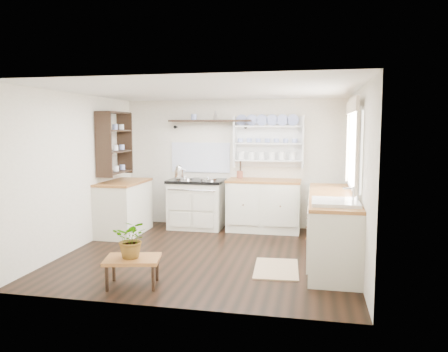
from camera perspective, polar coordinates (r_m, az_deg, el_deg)
The scene contains 19 objects.
floor at distance 6.34m, azimuth -1.97°, elevation -10.15°, with size 4.00×3.80×0.01m, color black.
wall_back at distance 7.96m, azimuth 1.20°, elevation 1.66°, with size 4.00×0.02×2.30m, color beige.
wall_right at distance 5.97m, azimuth 17.00°, elevation -0.17°, with size 0.02×3.80×2.30m, color beige.
wall_left at distance 6.86m, azimuth -18.47°, elevation 0.59°, with size 0.02×3.80×2.30m, color beige.
ceiling at distance 6.10m, azimuth -2.05°, elevation 11.06°, with size 4.00×3.80×0.01m, color white.
window at distance 6.08m, azimuth 16.51°, elevation 3.88°, with size 0.08×1.55×1.22m.
aga_cooker at distance 7.87m, azimuth -3.62°, elevation -3.58°, with size 0.98×0.68×0.91m.
back_cabinets at distance 7.67m, azimuth 5.21°, elevation -3.74°, with size 1.27×0.63×0.90m.
right_cabinets at distance 6.16m, azimuth 13.91°, elevation -6.40°, with size 0.62×2.43×0.90m.
belfast_sink at distance 5.36m, azimuth 14.32°, elevation -4.59°, with size 0.55×0.60×0.45m.
left_cabinets at distance 7.61m, azimuth -12.93°, elevation -3.96°, with size 0.62×1.13×0.90m.
plate_rack at distance 7.81m, azimuth 5.87°, elevation 4.52°, with size 1.20×0.22×0.90m.
high_shelf at distance 7.90m, azimuth -1.82°, elevation 7.13°, with size 1.50×0.29×0.16m.
left_shelving at distance 7.56m, azimuth -14.10°, elevation 4.26°, with size 0.28×0.80×1.05m, color black.
kettle at distance 7.75m, azimuth -5.88°, elevation 0.63°, with size 0.17×0.17×0.21m, color silver, non-canonical shape.
utensil_crock at distance 7.74m, azimuth 2.08°, elevation 0.19°, with size 0.11×0.11×0.13m, color brown.
center_table at distance 5.15m, azimuth -11.85°, elevation -10.87°, with size 0.69×0.56×0.33m.
potted_plant at distance 5.08m, azimuth -11.92°, elevation -8.03°, with size 0.39×0.34×0.44m, color #3F7233.
floor_rug at distance 5.72m, azimuth 6.85°, elevation -11.93°, with size 0.55×0.85×0.02m, color #A1875D.
Camera 1 is at (1.43, -5.91, 1.79)m, focal length 35.00 mm.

